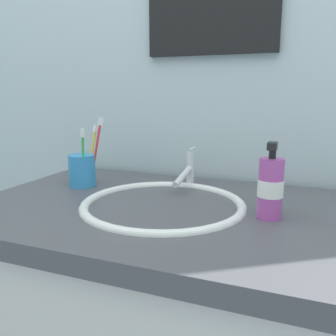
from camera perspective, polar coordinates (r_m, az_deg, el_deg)
tiled_wall_back at (r=1.21m, az=7.10°, el=12.65°), size 2.24×0.04×2.40m
sink_basin at (r=0.93m, az=-0.68°, el=-7.99°), size 0.42×0.42×0.11m
faucet at (r=1.08m, az=3.12°, el=-0.44°), size 0.02×0.17×0.12m
toothbrush_cup at (r=1.12m, az=-13.56°, el=-0.39°), size 0.08×0.08×0.10m
toothbrush_yellow at (r=1.13m, az=-12.02°, el=2.81°), size 0.03×0.05×0.18m
toothbrush_green at (r=1.08m, az=-13.42°, el=2.23°), size 0.03×0.02×0.17m
toothbrush_red at (r=1.11m, az=-11.35°, el=3.32°), size 0.04×0.04×0.20m
soap_dispenser at (r=0.83m, az=16.03°, el=-3.04°), size 0.06×0.06×0.18m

